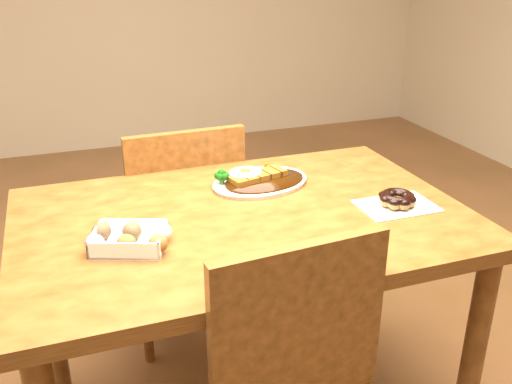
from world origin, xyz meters
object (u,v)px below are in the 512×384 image
object	(u,v)px
katsu_curry_plate	(258,180)
pon_de_ring	(397,199)
table	(244,247)
donut_box	(129,238)
chair_far	(181,225)

from	to	relation	value
katsu_curry_plate	pon_de_ring	world-z (taller)	katsu_curry_plate
table	katsu_curry_plate	distance (m)	0.24
katsu_curry_plate	donut_box	world-z (taller)	katsu_curry_plate
table	katsu_curry_plate	size ratio (longest dim) A/B	3.62
chair_far	donut_box	xyz separation A→B (m)	(-0.25, -0.61, 0.30)
katsu_curry_plate	donut_box	xyz separation A→B (m)	(-0.42, -0.27, 0.01)
table	katsu_curry_plate	bearing A→B (deg)	59.48
chair_far	katsu_curry_plate	world-z (taller)	chair_far
chair_far	katsu_curry_plate	bearing A→B (deg)	114.84
donut_box	pon_de_ring	world-z (taller)	donut_box
table	pon_de_ring	size ratio (longest dim) A/B	5.66
table	donut_box	world-z (taller)	donut_box
chair_far	katsu_curry_plate	distance (m)	0.48
pon_de_ring	katsu_curry_plate	bearing A→B (deg)	137.72
chair_far	pon_de_ring	world-z (taller)	chair_far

